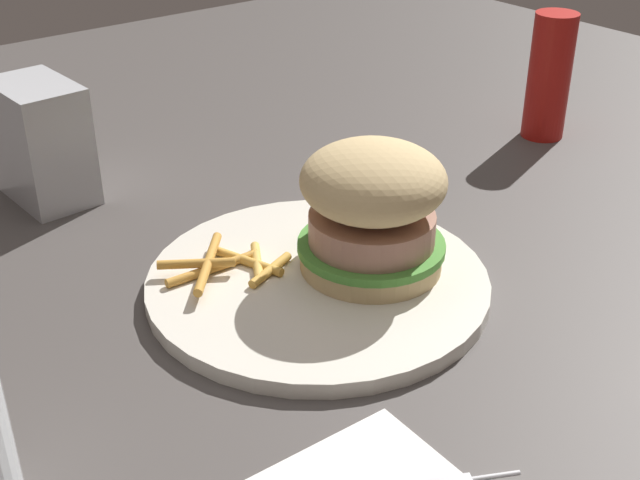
{
  "coord_description": "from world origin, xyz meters",
  "views": [
    {
      "loc": [
        0.41,
        -0.33,
        0.34
      ],
      "look_at": [
        -0.01,
        0.0,
        0.04
      ],
      "focal_mm": 47.5,
      "sensor_mm": 36.0,
      "label": 1
    }
  ],
  "objects_px": {
    "sandwich": "(373,207)",
    "napkin_dispenser": "(42,142)",
    "ketchup_bottle": "(549,76)",
    "fries_pile": "(228,264)",
    "plate": "(320,282)"
  },
  "relations": [
    {
      "from": "sandwich",
      "to": "napkin_dispenser",
      "type": "height_order",
      "value": "sandwich"
    },
    {
      "from": "sandwich",
      "to": "ketchup_bottle",
      "type": "height_order",
      "value": "ketchup_bottle"
    },
    {
      "from": "sandwich",
      "to": "napkin_dispenser",
      "type": "distance_m",
      "value": 0.32
    },
    {
      "from": "sandwich",
      "to": "fries_pile",
      "type": "xyz_separation_m",
      "value": [
        -0.06,
        -0.09,
        -0.04
      ]
    },
    {
      "from": "fries_pile",
      "to": "ketchup_bottle",
      "type": "distance_m",
      "value": 0.43
    },
    {
      "from": "plate",
      "to": "napkin_dispenser",
      "type": "xyz_separation_m",
      "value": [
        -0.28,
        -0.1,
        0.05
      ]
    },
    {
      "from": "ketchup_bottle",
      "to": "napkin_dispenser",
      "type": "bearing_deg",
      "value": -111.09
    },
    {
      "from": "fries_pile",
      "to": "ketchup_bottle",
      "type": "relative_size",
      "value": 0.73
    },
    {
      "from": "fries_pile",
      "to": "sandwich",
      "type": "bearing_deg",
      "value": 55.53
    },
    {
      "from": "ketchup_bottle",
      "to": "sandwich",
      "type": "bearing_deg",
      "value": -72.25
    },
    {
      "from": "plate",
      "to": "sandwich",
      "type": "distance_m",
      "value": 0.07
    },
    {
      "from": "plate",
      "to": "napkin_dispenser",
      "type": "bearing_deg",
      "value": -160.71
    },
    {
      "from": "plate",
      "to": "sandwich",
      "type": "relative_size",
      "value": 2.3
    },
    {
      "from": "fries_pile",
      "to": "napkin_dispenser",
      "type": "bearing_deg",
      "value": -168.63
    },
    {
      "from": "napkin_dispenser",
      "to": "ketchup_bottle",
      "type": "distance_m",
      "value": 0.51
    }
  ]
}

